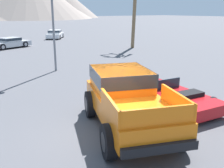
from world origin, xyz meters
The scene contains 5 objects.
ground_plane centered at (0.00, 0.00, 0.00)m, with size 320.00×320.00×0.00m, color #4C4C51.
orange_pickup_truck centered at (0.57, 0.19, 1.10)m, with size 3.61×5.51×1.90m.
red_convertible_car centered at (3.49, 0.74, 0.40)m, with size 2.16×4.45×1.03m.
parked_car_white centered at (9.89, 29.68, 0.61)m, with size 3.75×4.43×1.21m.
parked_car_silver centered at (2.02, 22.94, 0.57)m, with size 4.81×3.31×1.11m.
Camera 1 is at (-4.51, -6.52, 3.90)m, focal length 42.00 mm.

